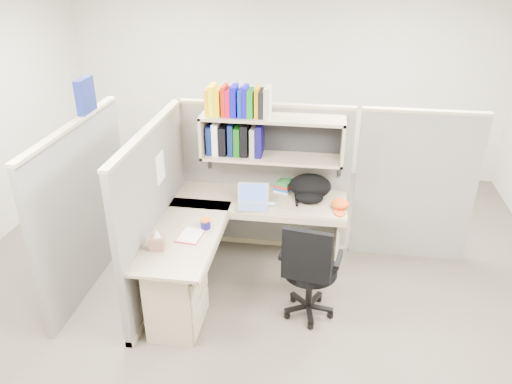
% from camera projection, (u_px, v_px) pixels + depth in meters
% --- Properties ---
extents(ground, '(6.00, 6.00, 0.00)m').
position_uv_depth(ground, '(251.00, 292.00, 4.86)').
color(ground, '#39342C').
rests_on(ground, ground).
extents(room_shell, '(6.00, 6.00, 6.00)m').
position_uv_depth(room_shell, '(251.00, 135.00, 4.14)').
color(room_shell, '#B3B0A1').
rests_on(room_shell, ground).
extents(cubicle, '(3.79, 1.84, 1.95)m').
position_uv_depth(cubicle, '(222.00, 185.00, 4.91)').
color(cubicle, slate).
rests_on(cubicle, ground).
extents(desk, '(1.74, 1.75, 0.73)m').
position_uv_depth(desk, '(201.00, 268.00, 4.47)').
color(desk, gray).
rests_on(desk, ground).
extents(laptop, '(0.33, 0.33, 0.22)m').
position_uv_depth(laptop, '(252.00, 197.00, 4.83)').
color(laptop, silver).
rests_on(laptop, desk).
extents(backpack, '(0.47, 0.39, 0.25)m').
position_uv_depth(backpack, '(310.00, 188.00, 4.97)').
color(backpack, black).
rests_on(backpack, desk).
extents(orange_cap, '(0.18, 0.20, 0.10)m').
position_uv_depth(orange_cap, '(340.00, 204.00, 4.84)').
color(orange_cap, '#CE4911').
rests_on(orange_cap, desk).
extents(snack_canister, '(0.10, 0.10, 0.09)m').
position_uv_depth(snack_canister, '(205.00, 223.00, 4.50)').
color(snack_canister, '#110E53').
rests_on(snack_canister, desk).
extents(tissue_box, '(0.13, 0.13, 0.18)m').
position_uv_depth(tissue_box, '(157.00, 239.00, 4.18)').
color(tissue_box, '#8F6551').
rests_on(tissue_box, desk).
extents(mouse, '(0.10, 0.07, 0.04)m').
position_uv_depth(mouse, '(271.00, 204.00, 4.91)').
color(mouse, '#9BADDC').
rests_on(mouse, desk).
extents(paper_cup, '(0.07, 0.07, 0.09)m').
position_uv_depth(paper_cup, '(259.00, 189.00, 5.14)').
color(paper_cup, white).
rests_on(paper_cup, desk).
extents(book_stack, '(0.23, 0.27, 0.11)m').
position_uv_depth(book_stack, '(285.00, 185.00, 5.20)').
color(book_stack, gray).
rests_on(book_stack, desk).
extents(loose_paper, '(0.21, 0.27, 0.00)m').
position_uv_depth(loose_paper, '(191.00, 235.00, 4.41)').
color(loose_paper, silver).
rests_on(loose_paper, desk).
extents(task_chair, '(0.55, 0.51, 1.00)m').
position_uv_depth(task_chair, '(309.00, 285.00, 4.38)').
color(task_chair, black).
rests_on(task_chair, ground).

